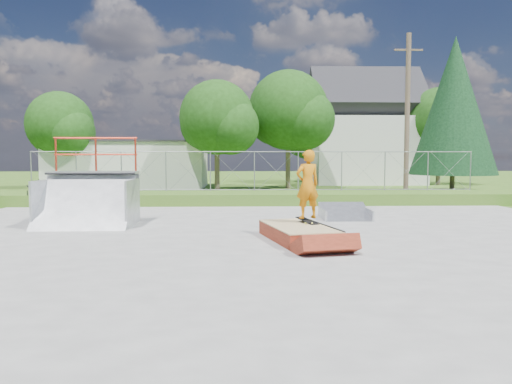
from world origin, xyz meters
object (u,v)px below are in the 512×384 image
quarter_pipe (86,182)px  flat_bank_ramp (345,213)px  grind_box (298,233)px  skater (307,187)px

quarter_pipe → flat_bank_ramp: size_ratio=1.62×
quarter_pipe → flat_bank_ramp: 8.08m
quarter_pipe → flat_bank_ramp: (7.88, 1.41, -1.09)m
quarter_pipe → grind_box: bearing=-25.1°
flat_bank_ramp → grind_box: bearing=-115.4°
grind_box → flat_bank_ramp: (2.04, 4.10, 0.04)m
grind_box → quarter_pipe: 6.53m
grind_box → quarter_pipe: size_ratio=1.08×
grind_box → skater: 1.20m
grind_box → quarter_pipe: quarter_pipe is taller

